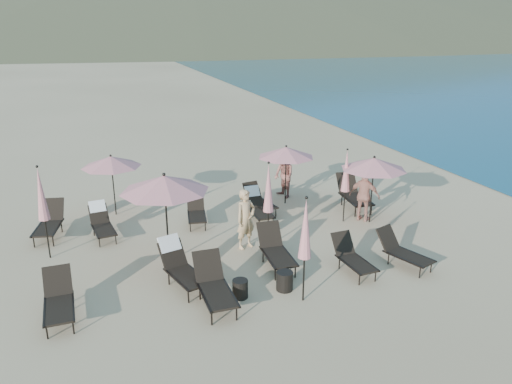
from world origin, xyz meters
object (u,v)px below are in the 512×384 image
object	(u,v)px
umbrella_closed_0	(305,229)
umbrella_closed_3	(268,188)
lounger_10	(259,200)
lounger_11	(353,194)
umbrella_open_2	(111,162)
umbrella_open_0	(164,184)
lounger_5	(402,251)
lounger_8	(196,212)
umbrella_closed_2	(41,195)
lounger_0	(59,300)
umbrella_open_3	(286,152)
beachgoer_b	(284,175)
lounger_3	(276,249)
umbrella_open_1	(374,164)
lounger_2	(214,285)
beachgoer_c	(364,196)
side_table_0	(240,289)
lounger_7	(102,222)
side_table_1	(285,281)
lounger_6	(49,222)
lounger_9	(257,206)
beachgoer_a	(246,219)
umbrella_closed_1	(346,171)
lounger_4	(352,257)

from	to	relation	value
umbrella_closed_0	umbrella_closed_3	xyz separation A→B (m)	(0.25, 3.03, -0.02)
lounger_10	lounger_11	world-z (taller)	lounger_11
umbrella_open_2	umbrella_open_0	bearing A→B (deg)	-74.78
lounger_5	lounger_8	bearing A→B (deg)	114.81
umbrella_closed_2	lounger_0	bearing A→B (deg)	-83.82
umbrella_open_3	beachgoer_b	distance (m)	1.26
lounger_3	umbrella_open_0	world-z (taller)	umbrella_open_0
umbrella_open_1	umbrella_open_2	distance (m)	8.45
lounger_5	beachgoer_b	bearing A→B (deg)	79.24
lounger_3	lounger_10	bearing A→B (deg)	79.83
lounger_3	umbrella_closed_2	world-z (taller)	umbrella_closed_2
lounger_2	beachgoer_c	xyz separation A→B (m)	(5.88, 3.35, 0.38)
beachgoer_b	umbrella_open_0	bearing A→B (deg)	-63.18
side_table_0	lounger_7	bearing A→B (deg)	121.20
lounger_7	side_table_1	xyz separation A→B (m)	(4.01, -4.78, -0.22)
lounger_3	lounger_11	bearing A→B (deg)	40.74
umbrella_closed_3	side_table_0	world-z (taller)	umbrella_closed_3
umbrella_closed_2	lounger_6	bearing A→B (deg)	91.38
lounger_8	umbrella_open_0	distance (m)	3.30
lounger_9	lounger_6	bearing A→B (deg)	172.53
umbrella_open_1	beachgoer_a	xyz separation A→B (m)	(-4.38, -0.49, -1.09)
umbrella_open_1	umbrella_open_3	world-z (taller)	umbrella_open_1
lounger_3	lounger_7	bearing A→B (deg)	143.63
lounger_9	beachgoer_b	world-z (taller)	beachgoer_b
lounger_3	lounger_6	world-z (taller)	lounger_3
lounger_2	umbrella_open_0	xyz separation A→B (m)	(-0.63, 2.48, 1.74)
lounger_5	beachgoer_b	size ratio (longest dim) A/B	1.01
beachgoer_a	lounger_7	bearing A→B (deg)	130.08
umbrella_open_2	beachgoer_b	bearing A→B (deg)	-1.87
umbrella_closed_1	umbrella_open_0	bearing A→B (deg)	-170.30
lounger_3	beachgoer_b	distance (m)	5.51
umbrella_open_0	beachgoer_c	size ratio (longest dim) A/B	1.47
lounger_3	umbrella_closed_1	xyz separation A→B (m)	(3.20, 2.15, 1.24)
umbrella_open_0	umbrella_closed_1	distance (m)	5.96
lounger_3	beachgoer_a	distance (m)	1.44
lounger_11	umbrella_open_1	xyz separation A→B (m)	(-0.17, -1.41, 1.47)
umbrella_open_1	beachgoer_a	size ratio (longest dim) A/B	1.27
lounger_9	umbrella_closed_1	world-z (taller)	umbrella_closed_1
umbrella_closed_0	lounger_9	bearing A→B (deg)	82.61
umbrella_closed_2	beachgoer_c	bearing A→B (deg)	-2.49
umbrella_open_0	umbrella_closed_0	size ratio (longest dim) A/B	0.97
umbrella_closed_0	lounger_6	bearing A→B (deg)	134.19
lounger_4	beachgoer_b	size ratio (longest dim) A/B	0.92
umbrella_closed_0	beachgoer_c	size ratio (longest dim) A/B	1.51
lounger_5	side_table_0	world-z (taller)	lounger_5
lounger_9	umbrella_open_2	size ratio (longest dim) A/B	0.75
lounger_5	beachgoer_a	xyz separation A→B (m)	(-3.58, 2.42, 0.45)
lounger_7	lounger_10	bearing A→B (deg)	-3.05
lounger_2	umbrella_closed_1	size ratio (longest dim) A/B	0.73
lounger_4	umbrella_open_0	world-z (taller)	umbrella_open_0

